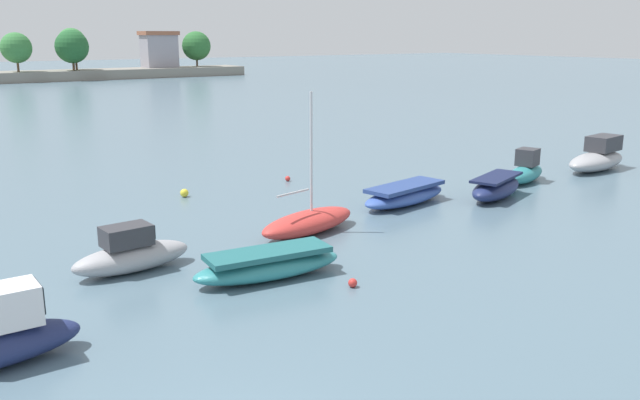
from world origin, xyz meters
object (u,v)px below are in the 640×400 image
at_px(moored_boat_5, 405,195).
at_px(mooring_buoy_0, 353,283).
at_px(moored_boat_3, 268,265).
at_px(moored_boat_8, 598,158).
at_px(moored_boat_4, 308,222).
at_px(mooring_buoy_1, 288,179).
at_px(moored_boat_6, 496,188).
at_px(mooring_buoy_4, 608,145).
at_px(mooring_buoy_3, 184,193).
at_px(moored_boat_2, 131,254).
at_px(moored_boat_7, 526,171).

bearing_deg(moored_boat_5, mooring_buoy_0, -150.51).
height_order(moored_boat_3, moored_boat_5, moored_boat_3).
height_order(moored_boat_3, moored_boat_8, moored_boat_8).
bearing_deg(moored_boat_4, mooring_buoy_1, 49.98).
bearing_deg(moored_boat_8, moored_boat_6, 179.61).
xyz_separation_m(moored_boat_3, mooring_buoy_4, (31.84, 9.15, -0.28)).
xyz_separation_m(moored_boat_6, mooring_buoy_3, (-12.00, 8.40, -0.32)).
xyz_separation_m(moored_boat_2, moored_boat_5, (13.20, 1.80, -0.15)).
height_order(moored_boat_7, mooring_buoy_3, moored_boat_7).
relative_size(moored_boat_2, moored_boat_6, 0.88).
bearing_deg(moored_boat_5, moored_boat_4, -178.37).
distance_m(mooring_buoy_1, mooring_buoy_3, 5.90).
distance_m(moored_boat_5, mooring_buoy_3, 10.34).
height_order(moored_boat_8, mooring_buoy_0, moored_boat_8).
bearing_deg(mooring_buoy_0, moored_boat_4, 70.13).
relative_size(moored_boat_4, moored_boat_5, 1.01).
bearing_deg(mooring_buoy_0, mooring_buoy_3, 88.43).
height_order(moored_boat_4, mooring_buoy_0, moored_boat_4).
distance_m(moored_boat_8, mooring_buoy_1, 17.67).
xyz_separation_m(moored_boat_6, mooring_buoy_4, (17.73, 5.85, -0.36)).
xyz_separation_m(mooring_buoy_0, mooring_buoy_4, (30.12, 11.27, 0.01)).
distance_m(mooring_buoy_0, mooring_buoy_4, 32.16).
relative_size(moored_boat_4, moored_boat_7, 1.38).
height_order(moored_boat_2, moored_boat_4, moored_boat_4).
bearing_deg(moored_boat_7, moored_boat_3, 175.78).
xyz_separation_m(moored_boat_6, mooring_buoy_0, (-12.38, -5.42, -0.38)).
height_order(moored_boat_6, mooring_buoy_4, moored_boat_6).
distance_m(moored_boat_7, mooring_buoy_0, 17.86).
height_order(moored_boat_5, moored_boat_8, moored_boat_8).
xyz_separation_m(moored_boat_2, moored_boat_8, (27.47, 1.75, 0.12)).
xyz_separation_m(moored_boat_3, moored_boat_6, (14.11, 3.30, 0.08)).
bearing_deg(mooring_buoy_4, moored_boat_6, -161.74).
distance_m(moored_boat_7, mooring_buoy_3, 17.41).
relative_size(moored_boat_2, moored_boat_8, 0.74).
relative_size(moored_boat_4, moored_boat_8, 0.99).
height_order(mooring_buoy_0, mooring_buoy_3, mooring_buoy_3).
bearing_deg(mooring_buoy_4, moored_boat_3, -163.97).
distance_m(moored_boat_2, mooring_buoy_0, 7.26).
distance_m(moored_boat_4, mooring_buoy_3, 8.41).
bearing_deg(mooring_buoy_0, mooring_buoy_4, 20.52).
xyz_separation_m(moored_boat_2, moored_boat_3, (3.36, -3.03, -0.15)).
height_order(moored_boat_6, moored_boat_7, moored_boat_7).
bearing_deg(moored_boat_2, moored_boat_6, -3.82).
bearing_deg(mooring_buoy_0, moored_boat_3, 129.04).
bearing_deg(mooring_buoy_1, moored_boat_7, -34.98).
distance_m(moored_boat_3, mooring_buoy_0, 2.76).
height_order(moored_boat_2, moored_boat_8, moored_boat_8).
height_order(moored_boat_5, moored_boat_6, moored_boat_6).
xyz_separation_m(moored_boat_7, mooring_buoy_3, (-16.03, 6.79, -0.40)).
distance_m(moored_boat_6, mooring_buoy_4, 18.68).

